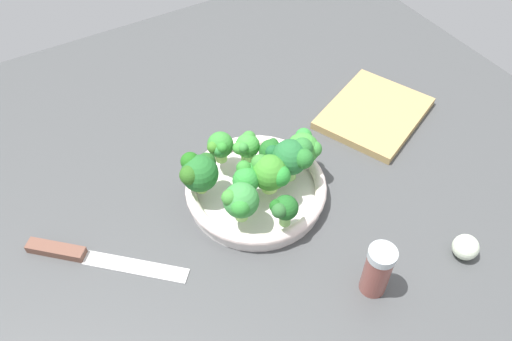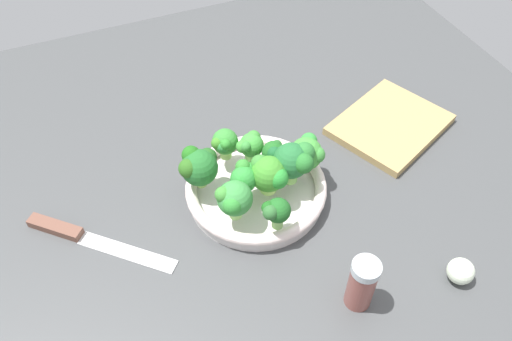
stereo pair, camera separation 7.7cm
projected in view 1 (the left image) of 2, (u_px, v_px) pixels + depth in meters
ground_plane at (267, 204)px, 90.89cm from camera, size 130.00×130.00×2.50cm
bowl at (256, 189)px, 89.14cm from camera, size 24.43×24.43×3.64cm
broccoli_floret_0 at (198, 172)px, 83.60cm from camera, size 7.06×6.49×7.24cm
broccoli_floret_1 at (240, 201)px, 79.39cm from camera, size 5.93×5.89×7.21cm
broccoli_floret_2 at (295, 157)px, 85.05cm from camera, size 7.18×6.56×7.79cm
broccoli_floret_3 at (268, 174)px, 83.77cm from camera, size 6.10×6.86×7.01cm
broccoli_floret_4 at (245, 147)px, 88.06cm from camera, size 4.87×4.25×6.13cm
broccoli_floret_5 at (283, 209)px, 79.09cm from camera, size 4.75×4.02×5.92cm
broccoli_floret_6 at (245, 177)px, 83.53cm from camera, size 4.74×4.61×6.25cm
broccoli_floret_7 at (220, 146)px, 88.54cm from camera, size 5.00×5.07×5.97cm
broccoli_floret_8 at (271, 152)px, 87.45cm from camera, size 4.09×4.32×6.01cm
broccoli_floret_9 at (304, 148)px, 88.07cm from camera, size 5.71×6.38×6.53cm
knife at (84, 256)px, 81.57cm from camera, size 21.23×19.74×1.50cm
cutting_board at (374, 113)px, 103.96cm from camera, size 26.29×24.15×1.60cm
garlic_bulb at (466, 247)px, 80.85cm from camera, size 4.14×4.14×4.14cm
pepper_shaker at (377, 270)px, 74.79cm from camera, size 4.18×4.18×9.72cm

